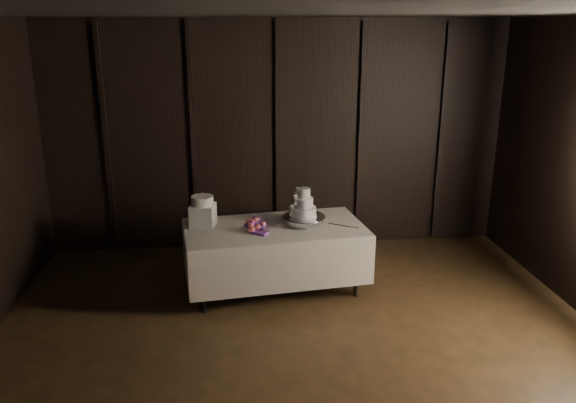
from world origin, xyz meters
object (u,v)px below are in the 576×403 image
(cake_stand, at_px, (304,220))
(box_pedestal, at_px, (203,216))
(display_table, at_px, (275,255))
(small_cake, at_px, (202,201))
(bouquet, at_px, (254,225))
(wedding_cake, at_px, (302,206))

(cake_stand, distance_m, box_pedestal, 1.13)
(display_table, bearing_deg, small_cake, 165.74)
(bouquet, distance_m, small_cake, 0.63)
(cake_stand, distance_m, wedding_cake, 0.18)
(bouquet, bearing_deg, small_cake, 161.96)
(display_table, relative_size, box_pedestal, 8.11)
(box_pedestal, bearing_deg, wedding_cake, -2.23)
(display_table, distance_m, small_cake, 1.02)
(wedding_cake, bearing_deg, display_table, 177.42)
(wedding_cake, height_order, bouquet, wedding_cake)
(bouquet, relative_size, box_pedestal, 1.54)
(bouquet, relative_size, small_cake, 1.64)
(display_table, xyz_separation_m, wedding_cake, (0.31, 0.05, 0.56))
(cake_stand, distance_m, small_cake, 1.15)
(display_table, xyz_separation_m, bouquet, (-0.23, -0.09, 0.41))
(bouquet, bearing_deg, display_table, 21.40)
(display_table, relative_size, wedding_cake, 6.44)
(box_pedestal, bearing_deg, cake_stand, -1.49)
(small_cake, bearing_deg, bouquet, -18.04)
(wedding_cake, bearing_deg, cake_stand, 17.91)
(cake_stand, bearing_deg, bouquet, -164.74)
(wedding_cake, distance_m, box_pedestal, 1.11)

